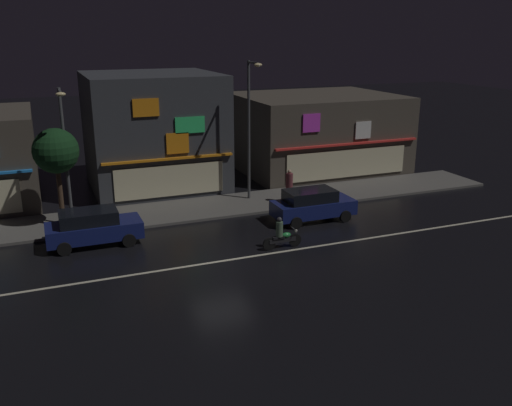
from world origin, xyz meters
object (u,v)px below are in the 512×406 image
Objects in this scene: traffic_cone at (74,235)px; streetlamp_mid at (250,121)px; streetlamp_west at (65,147)px; parked_car_near_kerb at (93,227)px; parked_car_trailing at (312,204)px; motorcycle_following at (281,235)px; pedestrian_on_sidewalk at (289,187)px.

streetlamp_mid is at bearing 15.68° from traffic_cone.
streetlamp_west is 4.30m from parked_car_near_kerb.
parked_car_trailing is 2.26× the size of motorcycle_following.
streetlamp_west is at bearing 37.61° from pedestrian_on_sidewalk.
traffic_cone is (-11.88, 1.52, -0.59)m from parked_car_trailing.
streetlamp_west is at bearing 86.63° from traffic_cone.
streetlamp_west reaches higher than traffic_cone.
parked_car_near_kerb reaches higher than motorcycle_following.
motorcycle_following is at bearing 154.98° from parked_car_near_kerb.
pedestrian_on_sidewalk is at bearing -168.38° from parked_car_near_kerb.
parked_car_trailing is 12.00m from traffic_cone.
streetlamp_mid is 4.14× the size of motorcycle_following.
parked_car_near_kerb reaches higher than traffic_cone.
pedestrian_on_sidewalk is 3.50× the size of traffic_cone.
streetlamp_west is 3.55× the size of pedestrian_on_sidewalk.
streetlamp_west reaches higher than parked_car_trailing.
parked_car_trailing is at bearing 128.41° from pedestrian_on_sidewalk.
pedestrian_on_sidewalk is at bearing -37.49° from streetlamp_mid.
traffic_cone is (-0.84, 0.85, -0.59)m from parked_car_near_kerb.
streetlamp_west is 0.87× the size of streetlamp_mid.
parked_car_near_kerb is 11.06m from parked_car_trailing.
streetlamp_mid is 11.39m from traffic_cone.
motorcycle_following is at bearing -100.39° from streetlamp_mid.
streetlamp_mid is (9.99, 1.07, 0.53)m from streetlamp_west.
streetlamp_mid reaches higher than parked_car_trailing.
parked_car_near_kerb is at bearing -45.32° from traffic_cone.
parked_car_trailing is 7.82× the size of traffic_cone.
pedestrian_on_sidewalk reaches higher than parked_car_near_kerb.
pedestrian_on_sidewalk is 11.32m from parked_car_near_kerb.
pedestrian_on_sidewalk reaches higher than traffic_cone.
motorcycle_following is (-3.14, -3.02, -0.24)m from parked_car_trailing.
streetlamp_west is at bearing 164.42° from parked_car_trailing.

